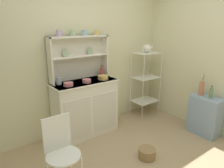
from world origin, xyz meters
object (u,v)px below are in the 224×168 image
wire_chair (61,148)px  bakers_rack (146,77)px  oil_bottle (211,93)px  cup_lilac_0 (59,33)px  flower_vase (201,88)px  utensil_jar (59,81)px  jam_bottle (102,72)px  side_shelf_blue (205,115)px  porcelain_teapot (147,48)px  bowl_mixing_large (68,84)px  floor_basket (147,153)px  hutch_shelf_unit (78,54)px  hutch_cabinet (85,107)px

wire_chair → bakers_rack: bearing=40.6°
bakers_rack → oil_bottle: (0.25, -1.16, -0.05)m
cup_lilac_0 → flower_vase: bearing=-31.7°
wire_chair → utensil_jar: 1.15m
jam_bottle → oil_bottle: jam_bottle is taller
bakers_rack → jam_bottle: (-0.93, 0.13, 0.21)m
flower_vase → side_shelf_blue: bearing=-90.3°
wire_chair → cup_lilac_0: cup_lilac_0 is taller
porcelain_teapot → bakers_rack: bearing=0.0°
side_shelf_blue → bowl_mixing_large: bearing=149.8°
floor_basket → hutch_shelf_unit: bearing=105.2°
jam_bottle → porcelain_teapot: (0.93, -0.13, 0.34)m
wire_chair → porcelain_teapot: porcelain_teapot is taller
flower_vase → oil_bottle: (-0.00, -0.17, -0.04)m
hutch_shelf_unit → oil_bottle: 2.15m
hutch_shelf_unit → floor_basket: bearing=-74.8°
bakers_rack → jam_bottle: 0.96m
bakers_rack → cup_lilac_0: cup_lilac_0 is taller
bowl_mixing_large → jam_bottle: (0.68, 0.16, 0.06)m
floor_basket → flower_vase: flower_vase is taller
hutch_shelf_unit → wire_chair: (-0.80, -1.06, -0.78)m
hutch_cabinet → porcelain_teapot: bearing=-1.7°
side_shelf_blue → floor_basket: side_shelf_blue is taller
flower_vase → hutch_shelf_unit: bearing=142.5°
side_shelf_blue → oil_bottle: 0.41m
floor_basket → flower_vase: (1.23, 0.03, 0.69)m
bowl_mixing_large → utensil_jar: (-0.08, 0.15, 0.03)m
utensil_jar → side_shelf_blue: bearing=-32.4°
wire_chair → floor_basket: bearing=10.1°
side_shelf_blue → porcelain_teapot: 1.52m
wire_chair → oil_bottle: bearing=11.1°
hutch_cabinet → hutch_shelf_unit: (0.00, 0.16, 0.84)m
hutch_cabinet → bowl_mixing_large: size_ratio=7.46×
porcelain_teapot → side_shelf_blue: bearing=-77.3°
hutch_cabinet → hutch_shelf_unit: bearing=90.0°
floor_basket → cup_lilac_0: size_ratio=2.59×
side_shelf_blue → oil_bottle: bearing=-90.0°
side_shelf_blue → cup_lilac_0: bearing=145.7°
side_shelf_blue → porcelain_teapot: bearing=102.7°
cup_lilac_0 → wire_chair: bearing=-115.5°
utensil_jar → flower_vase: size_ratio=0.69×
cup_lilac_0 → porcelain_teapot: cup_lilac_0 is taller
bowl_mixing_large → oil_bottle: size_ratio=0.69×
bakers_rack → bowl_mixing_large: bearing=-178.8°
hutch_shelf_unit → flower_vase: (1.56, -1.20, -0.53)m
oil_bottle → bowl_mixing_large: bearing=148.7°
hutch_cabinet → jam_bottle: bearing=12.7°
hutch_shelf_unit → bakers_rack: size_ratio=0.78×
bowl_mixing_large → flower_vase: 2.10m
floor_basket → porcelain_teapot: 1.89m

